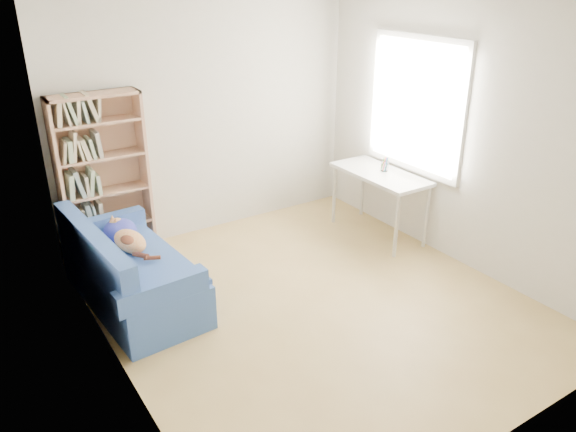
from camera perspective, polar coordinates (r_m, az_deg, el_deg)
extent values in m
plane|color=tan|center=(5.22, 2.46, -8.73)|extent=(4.00, 4.00, 0.00)
cube|color=silver|center=(6.31, -8.02, 9.80)|extent=(3.50, 0.04, 2.60)
cube|color=silver|center=(3.37, 22.97, -4.78)|extent=(3.50, 0.04, 2.60)
cube|color=silver|center=(3.96, -18.36, 0.17)|extent=(0.04, 4.00, 2.60)
cube|color=silver|center=(5.81, 17.08, 7.74)|extent=(0.04, 4.00, 2.60)
cube|color=white|center=(6.14, 13.02, 10.96)|extent=(0.01, 1.20, 1.30)
cube|color=#26468A|center=(5.30, -15.32, -6.53)|extent=(0.88, 1.67, 0.40)
cube|color=#26468A|center=(5.05, -19.13, -3.46)|extent=(0.26, 1.63, 0.40)
cube|color=#26468A|center=(5.81, -17.98, -0.84)|extent=(0.77, 0.20, 0.18)
cube|color=#26468A|center=(4.54, -12.69, -7.41)|extent=(0.77, 0.20, 0.18)
cube|color=#26468A|center=(5.20, -15.37, -4.38)|extent=(0.85, 1.54, 0.04)
ellipsoid|color=#3238A2|center=(5.57, -16.68, -1.47)|extent=(0.31, 0.34, 0.23)
ellipsoid|color=#C25B16|center=(5.31, -15.77, -2.47)|extent=(0.29, 0.46, 0.18)
ellipsoid|color=silver|center=(5.44, -15.54, -2.03)|extent=(0.16, 0.20, 0.11)
ellipsoid|color=#3B1A10|center=(5.24, -15.96, -2.36)|extent=(0.17, 0.23, 0.08)
sphere|color=#C25B16|center=(5.57, -16.62, -0.84)|extent=(0.16, 0.16, 0.16)
cone|color=#C25B16|center=(5.57, -17.02, -0.08)|extent=(0.07, 0.07, 0.08)
cone|color=#C25B16|center=(5.51, -16.80, -0.33)|extent=(0.07, 0.07, 0.08)
cylinder|color=#2AD55A|center=(5.51, -16.40, -1.33)|extent=(0.12, 0.06, 0.12)
cylinder|color=#3B1A10|center=(5.11, -15.06, -3.94)|extent=(0.12, 0.17, 0.06)
cube|color=tan|center=(5.82, -22.12, 2.56)|extent=(0.03, 0.27, 1.74)
cube|color=tan|center=(6.00, -14.35, 4.25)|extent=(0.03, 0.27, 1.74)
cube|color=tan|center=(5.67, -19.29, 11.53)|extent=(0.87, 0.27, 0.03)
cube|color=tan|center=(6.23, -17.18, -3.95)|extent=(0.87, 0.27, 0.03)
cube|color=tan|center=(6.01, -18.51, 3.76)|extent=(0.87, 0.02, 1.74)
cube|color=white|center=(6.29, 9.36, 4.23)|extent=(0.53, 1.16, 0.04)
cylinder|color=silver|center=(6.93, 7.58, 2.89)|extent=(0.04, 0.04, 0.71)
cylinder|color=silver|center=(6.22, 13.87, -0.10)|extent=(0.04, 0.04, 0.71)
cylinder|color=silver|center=(6.67, 4.72, 2.18)|extent=(0.04, 0.04, 0.71)
cylinder|color=silver|center=(5.93, 10.96, -1.03)|extent=(0.04, 0.04, 0.71)
cylinder|color=white|center=(6.33, 9.79, 4.97)|extent=(0.08, 0.08, 0.10)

